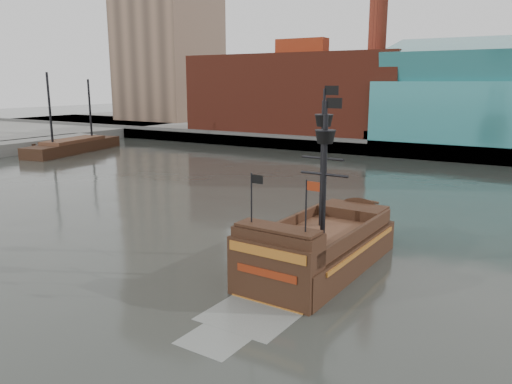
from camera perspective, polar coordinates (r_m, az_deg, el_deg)
The scene contains 6 objects.
ground at distance 29.72m, azimuth -18.16°, elevation -11.70°, with size 400.00×400.00×0.00m, color #292C27.
promenade_far at distance 111.99m, azimuth 19.88°, elevation 6.12°, with size 220.00×60.00×2.00m, color slate.
seawall at distance 83.34m, azimuth 15.94°, elevation 4.67°, with size 220.00×1.00×2.60m, color #4C4C49.
skyline at distance 104.03m, azimuth 23.00°, elevation 18.50°, with size 149.00×45.00×62.00m.
pirate_ship at distance 32.60m, azimuth 7.23°, elevation -6.85°, with size 5.95×16.90×12.49m.
docked_vessel at distance 92.12m, azimuth -20.08°, elevation 4.84°, with size 9.04×21.20×14.07m.
Camera 1 is at (20.92, -17.48, 11.83)m, focal length 35.00 mm.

